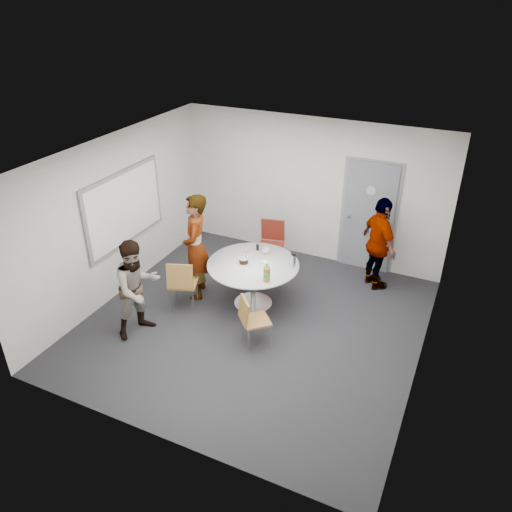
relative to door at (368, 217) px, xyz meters
The scene contains 15 objects.
floor 2.90m from the door, 113.90° to the right, with size 5.00×5.00×0.00m, color black.
ceiling 3.19m from the door, 113.90° to the right, with size 5.00×5.00×0.00m, color silver.
wall_back 1.15m from the door, behind, with size 5.00×5.00×0.00m, color beige.
wall_left 4.38m from the door, 145.41° to the right, with size 5.00×5.00×0.00m, color beige.
wall_right 2.87m from the door, 60.57° to the right, with size 5.00×5.00×0.00m, color beige.
wall_front 5.11m from the door, 102.45° to the right, with size 5.00×5.00×0.00m, color beige.
door is the anchor object (origin of this frame).
whiteboard 4.25m from the door, 147.34° to the right, with size 0.04×1.90×1.25m.
table 2.42m from the door, 123.52° to the right, with size 1.48×1.48×1.08m.
chair_near_left 3.53m from the door, 131.04° to the right, with size 0.56×0.59×0.91m.
chair_near_right 3.15m from the door, 107.39° to the right, with size 0.56×0.56×0.80m.
chair_far 1.79m from the door, 153.73° to the right, with size 0.54×0.57×0.95m.
person_main 3.15m from the door, 137.68° to the right, with size 0.67×0.44×1.82m, color #A5C6EA.
person_left 4.25m from the door, 127.45° to the right, with size 0.75×0.58×1.54m, color white.
person_right 0.71m from the door, 59.31° to the right, with size 0.98×0.41×1.66m, color black.
Camera 1 is at (2.73, -5.76, 4.75)m, focal length 35.00 mm.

